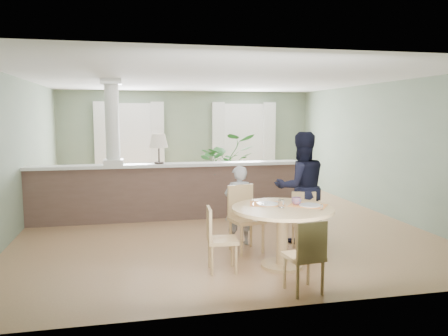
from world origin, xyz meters
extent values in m
plane|color=tan|center=(0.00, 0.00, 0.00)|extent=(8.00, 8.00, 0.00)
cube|color=gray|center=(0.00, 4.00, 1.35)|extent=(7.00, 0.02, 2.70)
cube|color=gray|center=(-3.50, 0.00, 1.35)|extent=(0.02, 8.00, 2.70)
cube|color=gray|center=(3.50, 0.00, 1.35)|extent=(0.02, 8.00, 2.70)
cube|color=gray|center=(0.00, -4.00, 1.35)|extent=(7.00, 0.02, 2.70)
cube|color=white|center=(0.00, 0.00, 2.70)|extent=(7.00, 8.00, 0.02)
cube|color=white|center=(-1.60, 3.97, 1.55)|extent=(1.10, 0.02, 1.50)
cube|color=white|center=(-1.60, 3.94, 1.55)|extent=(1.22, 0.04, 1.62)
cube|color=white|center=(1.60, 3.97, 1.55)|extent=(1.10, 0.02, 1.50)
cube|color=white|center=(1.60, 3.94, 1.55)|extent=(1.22, 0.04, 1.62)
cube|color=white|center=(-2.35, 3.88, 1.25)|extent=(0.35, 0.10, 2.30)
cube|color=white|center=(-0.85, 3.88, 1.25)|extent=(0.35, 0.10, 2.30)
cube|color=white|center=(0.85, 3.88, 1.25)|extent=(0.35, 0.10, 2.30)
cube|color=white|center=(2.35, 3.88, 1.25)|extent=(0.35, 0.10, 2.30)
cube|color=brown|center=(-0.90, 0.20, 0.53)|extent=(5.20, 0.22, 1.05)
cube|color=white|center=(-0.90, 0.20, 1.08)|extent=(5.32, 0.36, 0.06)
cube|color=white|center=(-1.90, 0.20, 1.16)|extent=(0.36, 0.36, 0.10)
cylinder|color=white|center=(-1.90, 0.20, 1.91)|extent=(0.26, 0.26, 1.39)
cube|color=white|center=(-1.90, 0.20, 2.65)|extent=(0.38, 0.38, 0.10)
cylinder|color=black|center=(-1.05, 0.20, 1.12)|extent=(0.18, 0.18, 0.03)
cylinder|color=black|center=(-1.05, 0.20, 1.28)|extent=(0.03, 0.03, 0.28)
cone|color=beige|center=(-1.05, 0.20, 1.55)|extent=(0.36, 0.36, 0.26)
imported|color=#927550|center=(-1.09, 2.08, 0.40)|extent=(2.80, 1.21, 0.80)
imported|color=#2B6528|center=(0.74, 2.45, 0.80)|extent=(1.60, 1.44, 1.60)
cylinder|color=tan|center=(0.39, -2.80, 0.02)|extent=(0.57, 0.57, 0.04)
cylinder|color=tan|center=(0.39, -2.80, 0.41)|extent=(0.15, 0.15, 0.73)
cylinder|color=tan|center=(0.39, -2.80, 0.80)|extent=(1.35, 1.35, 0.04)
cube|color=#CF522E|center=(0.25, -2.56, 0.82)|extent=(0.56, 0.47, 0.01)
cube|color=#CF522E|center=(0.76, -2.77, 0.82)|extent=(0.59, 0.57, 0.01)
cylinder|color=white|center=(0.24, -2.59, 0.83)|extent=(0.29, 0.29, 0.01)
cylinder|color=white|center=(0.77, -2.80, 0.83)|extent=(0.29, 0.29, 0.01)
cylinder|color=white|center=(0.36, -2.81, 0.87)|extent=(0.08, 0.08, 0.10)
cube|color=silver|center=(0.17, -2.62, 0.84)|extent=(0.07, 0.19, 0.00)
cube|color=silver|center=(0.05, -2.54, 0.83)|extent=(0.08, 0.23, 0.00)
cylinder|color=white|center=(0.82, -3.06, 0.85)|extent=(0.04, 0.04, 0.07)
cylinder|color=silver|center=(0.82, -3.06, 0.89)|extent=(0.04, 0.04, 0.01)
imported|color=#2460A9|center=(0.62, -2.70, 0.87)|extent=(0.17, 0.17, 0.11)
cube|color=tan|center=(0.09, -2.05, 0.48)|extent=(0.54, 0.54, 0.05)
cylinder|color=tan|center=(-0.04, -2.27, 0.23)|extent=(0.04, 0.04, 0.45)
cylinder|color=tan|center=(0.31, -2.18, 0.23)|extent=(0.04, 0.04, 0.45)
cylinder|color=tan|center=(-0.12, -1.92, 0.23)|extent=(0.04, 0.04, 0.45)
cylinder|color=tan|center=(0.23, -1.83, 0.23)|extent=(0.04, 0.04, 0.45)
cube|color=tan|center=(0.05, -1.85, 0.74)|extent=(0.42, 0.14, 0.49)
cube|color=tan|center=(0.98, -2.17, 0.42)|extent=(0.47, 0.47, 0.05)
cylinder|color=tan|center=(0.79, -2.29, 0.20)|extent=(0.04, 0.04, 0.40)
cylinder|color=tan|center=(1.10, -2.36, 0.20)|extent=(0.04, 0.04, 0.40)
cylinder|color=tan|center=(0.86, -1.98, 0.20)|extent=(0.04, 0.04, 0.40)
cylinder|color=tan|center=(1.17, -2.05, 0.20)|extent=(0.04, 0.04, 0.40)
cube|color=tan|center=(1.02, -2.00, 0.65)|extent=(0.37, 0.12, 0.43)
cube|color=tan|center=(0.34, -3.65, 0.42)|extent=(0.44, 0.44, 0.05)
cylinder|color=tan|center=(0.48, -3.48, 0.20)|extent=(0.04, 0.04, 0.40)
cylinder|color=tan|center=(0.17, -3.51, 0.20)|extent=(0.04, 0.04, 0.40)
cylinder|color=tan|center=(0.52, -3.79, 0.20)|extent=(0.04, 0.04, 0.40)
cylinder|color=tan|center=(0.21, -3.83, 0.20)|extent=(0.04, 0.04, 0.40)
cube|color=tan|center=(0.36, -3.83, 0.65)|extent=(0.37, 0.08, 0.43)
cube|color=tan|center=(-0.43, -2.79, 0.41)|extent=(0.41, 0.41, 0.05)
cylinder|color=tan|center=(-0.29, -2.96, 0.20)|extent=(0.04, 0.04, 0.39)
cylinder|color=tan|center=(-0.26, -2.65, 0.20)|extent=(0.04, 0.04, 0.39)
cylinder|color=tan|center=(-0.60, -2.93, 0.20)|extent=(0.04, 0.04, 0.39)
cylinder|color=tan|center=(-0.57, -2.62, 0.20)|extent=(0.04, 0.04, 0.39)
cube|color=tan|center=(-0.60, -2.78, 0.64)|extent=(0.06, 0.37, 0.42)
imported|color=#98989D|center=(0.06, -1.69, 0.63)|extent=(0.48, 0.33, 1.26)
imported|color=black|center=(1.08, -1.73, 0.89)|extent=(0.87, 0.68, 1.78)
camera|label=1|loc=(-1.57, -8.21, 2.04)|focal=35.00mm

